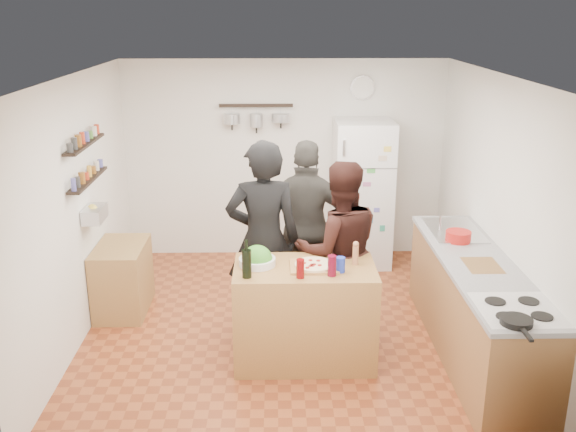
{
  "coord_description": "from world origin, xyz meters",
  "views": [
    {
      "loc": [
        -0.12,
        -5.83,
        3.08
      ],
      "look_at": [
        0.0,
        0.1,
        1.15
      ],
      "focal_mm": 40.0,
      "sensor_mm": 36.0,
      "label": 1
    }
  ],
  "objects_px": {
    "fridge": "(362,194)",
    "wall_clock": "(362,88)",
    "wine_bottle": "(247,264)",
    "pepper_mill": "(355,255)",
    "person_back": "(308,227)",
    "salt_canister": "(340,265)",
    "person_center": "(339,251)",
    "prep_island": "(304,313)",
    "red_bowl": "(458,236)",
    "side_table": "(123,278)",
    "counter_run": "(475,309)",
    "salad_bowl": "(257,262)",
    "person_left": "(263,240)",
    "skillet": "(516,321)"
  },
  "relations": [
    {
      "from": "fridge",
      "to": "wall_clock",
      "type": "relative_size",
      "value": 6.0
    },
    {
      "from": "wine_bottle",
      "to": "pepper_mill",
      "type": "relative_size",
      "value": 1.44
    },
    {
      "from": "wine_bottle",
      "to": "person_back",
      "type": "relative_size",
      "value": 0.13
    },
    {
      "from": "person_back",
      "to": "wall_clock",
      "type": "relative_size",
      "value": 6.08
    },
    {
      "from": "pepper_mill",
      "to": "salt_canister",
      "type": "bearing_deg",
      "value": -131.42
    },
    {
      "from": "person_center",
      "to": "fridge",
      "type": "relative_size",
      "value": 0.98
    },
    {
      "from": "prep_island",
      "to": "red_bowl",
      "type": "distance_m",
      "value": 1.71
    },
    {
      "from": "wall_clock",
      "to": "side_table",
      "type": "height_order",
      "value": "wall_clock"
    },
    {
      "from": "wine_bottle",
      "to": "red_bowl",
      "type": "height_order",
      "value": "wine_bottle"
    },
    {
      "from": "counter_run",
      "to": "side_table",
      "type": "distance_m",
      "value": 3.58
    },
    {
      "from": "person_center",
      "to": "red_bowl",
      "type": "xyz_separation_m",
      "value": [
        1.17,
        0.13,
        0.09
      ]
    },
    {
      "from": "red_bowl",
      "to": "side_table",
      "type": "distance_m",
      "value": 3.47
    },
    {
      "from": "salad_bowl",
      "to": "side_table",
      "type": "height_order",
      "value": "salad_bowl"
    },
    {
      "from": "person_center",
      "to": "fridge",
      "type": "bearing_deg",
      "value": -111.7
    },
    {
      "from": "salt_canister",
      "to": "person_left",
      "type": "xyz_separation_m",
      "value": [
        -0.67,
        0.64,
        -0.0
      ]
    },
    {
      "from": "prep_island",
      "to": "counter_run",
      "type": "distance_m",
      "value": 1.57
    },
    {
      "from": "person_back",
      "to": "person_left",
      "type": "bearing_deg",
      "value": 60.48
    },
    {
      "from": "prep_island",
      "to": "person_back",
      "type": "relative_size",
      "value": 0.69
    },
    {
      "from": "side_table",
      "to": "prep_island",
      "type": "bearing_deg",
      "value": -28.95
    },
    {
      "from": "salad_bowl",
      "to": "person_back",
      "type": "height_order",
      "value": "person_back"
    },
    {
      "from": "salad_bowl",
      "to": "side_table",
      "type": "xyz_separation_m",
      "value": [
        -1.45,
        0.99,
        -0.58
      ]
    },
    {
      "from": "person_left",
      "to": "person_back",
      "type": "distance_m",
      "value": 0.71
    },
    {
      "from": "prep_island",
      "to": "fridge",
      "type": "relative_size",
      "value": 0.69
    },
    {
      "from": "red_bowl",
      "to": "fridge",
      "type": "bearing_deg",
      "value": 111.57
    },
    {
      "from": "pepper_mill",
      "to": "wall_clock",
      "type": "height_order",
      "value": "wall_clock"
    },
    {
      "from": "wine_bottle",
      "to": "salt_canister",
      "type": "xyz_separation_m",
      "value": [
        0.8,
        0.1,
        -0.06
      ]
    },
    {
      "from": "fridge",
      "to": "wall_clock",
      "type": "bearing_deg",
      "value": 90.0
    },
    {
      "from": "wine_bottle",
      "to": "counter_run",
      "type": "relative_size",
      "value": 0.09
    },
    {
      "from": "person_center",
      "to": "wall_clock",
      "type": "xyz_separation_m",
      "value": [
        0.47,
        2.23,
        1.27
      ]
    },
    {
      "from": "salt_canister",
      "to": "red_bowl",
      "type": "bearing_deg",
      "value": 30.29
    },
    {
      "from": "wine_bottle",
      "to": "salt_canister",
      "type": "distance_m",
      "value": 0.81
    },
    {
      "from": "prep_island",
      "to": "fridge",
      "type": "xyz_separation_m",
      "value": [
        0.82,
        2.36,
        0.45
      ]
    },
    {
      "from": "wall_clock",
      "to": "person_center",
      "type": "bearing_deg",
      "value": -101.88
    },
    {
      "from": "wine_bottle",
      "to": "person_center",
      "type": "xyz_separation_m",
      "value": [
        0.85,
        0.68,
        -0.15
      ]
    },
    {
      "from": "salad_bowl",
      "to": "side_table",
      "type": "distance_m",
      "value": 1.85
    },
    {
      "from": "salt_canister",
      "to": "person_center",
      "type": "distance_m",
      "value": 0.59
    },
    {
      "from": "person_left",
      "to": "counter_run",
      "type": "relative_size",
      "value": 0.74
    },
    {
      "from": "wine_bottle",
      "to": "fridge",
      "type": "height_order",
      "value": "fridge"
    },
    {
      "from": "person_left",
      "to": "fridge",
      "type": "bearing_deg",
      "value": -126.81
    },
    {
      "from": "prep_island",
      "to": "salad_bowl",
      "type": "bearing_deg",
      "value": 173.21
    },
    {
      "from": "salad_bowl",
      "to": "pepper_mill",
      "type": "bearing_deg",
      "value": 0.0
    },
    {
      "from": "fridge",
      "to": "person_center",
      "type": "bearing_deg",
      "value": -103.87
    },
    {
      "from": "person_left",
      "to": "side_table",
      "type": "distance_m",
      "value": 1.7
    },
    {
      "from": "salt_canister",
      "to": "wall_clock",
      "type": "distance_m",
      "value": 3.09
    },
    {
      "from": "prep_island",
      "to": "wine_bottle",
      "type": "relative_size",
      "value": 5.11
    },
    {
      "from": "skillet",
      "to": "salt_canister",
      "type": "bearing_deg",
      "value": 139.27
    },
    {
      "from": "wine_bottle",
      "to": "fridge",
      "type": "distance_m",
      "value": 2.9
    },
    {
      "from": "red_bowl",
      "to": "wall_clock",
      "type": "distance_m",
      "value": 2.51
    },
    {
      "from": "pepper_mill",
      "to": "fridge",
      "type": "xyz_separation_m",
      "value": [
        0.37,
        2.31,
        -0.1
      ]
    },
    {
      "from": "prep_island",
      "to": "pepper_mill",
      "type": "xyz_separation_m",
      "value": [
        0.45,
        0.05,
        0.54
      ]
    }
  ]
}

